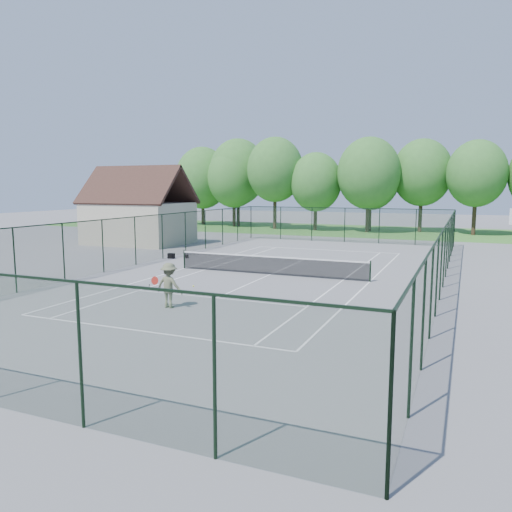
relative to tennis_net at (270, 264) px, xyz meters
The scene contains 10 objects.
ground 0.58m from the tennis_net, ahead, with size 140.00×140.00×0.00m, color gray.
grass_far 30.01m from the tennis_net, 90.00° to the left, with size 80.00×16.00×0.01m, color #468833.
court_lines 0.57m from the tennis_net, ahead, with size 11.05×23.85×0.01m.
tennis_net is the anchor object (origin of this frame).
fence_enclosure 0.98m from the tennis_net, ahead, with size 18.05×36.05×3.02m.
utility_building 19.04m from the tennis_net, 147.99° to the left, with size 8.60×6.27×6.63m.
tree_line_far 30.48m from the tennis_net, 90.00° to the left, with size 39.40×6.40×9.70m.
sports_bag_a 9.09m from the tennis_net, 159.13° to the left, with size 0.45×0.27×0.36m, color black.
sports_bag_b 8.58m from the tennis_net, 153.41° to the left, with size 0.31×0.19×0.24m, color black.
tennis_player 8.72m from the tennis_net, 96.32° to the right, with size 1.79×0.92×1.82m.
Camera 1 is at (9.92, -25.39, 4.82)m, focal length 35.00 mm.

